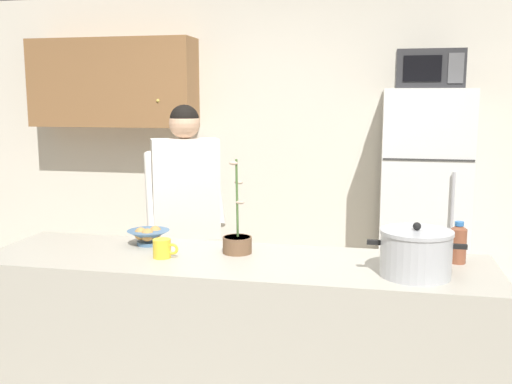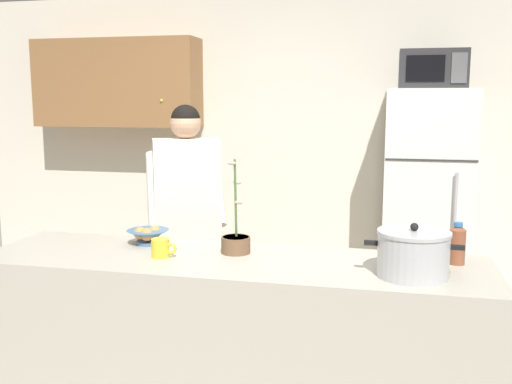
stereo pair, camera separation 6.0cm
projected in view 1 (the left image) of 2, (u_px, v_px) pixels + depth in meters
The scene contains 10 objects.
back_wall_unit at pixel (266, 136), 5.05m from camera, with size 6.00×0.48×2.60m.
kitchen_island at pixel (234, 346), 2.96m from camera, with size 2.54×0.68×0.92m, color #BCB7A8.
refrigerator at pixel (423, 206), 4.47m from camera, with size 0.64×0.68×1.78m.
microwave at pixel (429, 70), 4.28m from camera, with size 0.48×0.37×0.28m.
person_near_pot at pixel (186, 202), 3.76m from camera, with size 0.62×0.57×1.67m.
cooking_pot at pixel (416, 253), 2.59m from camera, with size 0.43×0.32×0.25m.
coffee_mug at pixel (163, 248), 2.90m from camera, with size 0.13×0.09×0.10m.
bread_bowl at pixel (148, 236), 3.15m from camera, with size 0.23×0.23×0.10m.
bottle_near_edge at pixel (458, 243), 2.80m from camera, with size 0.08×0.08×0.20m.
potted_orchid at pixel (237, 241), 2.98m from camera, with size 0.15×0.15×0.49m.
Camera 1 is at (0.69, -2.71, 1.70)m, focal length 40.74 mm.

